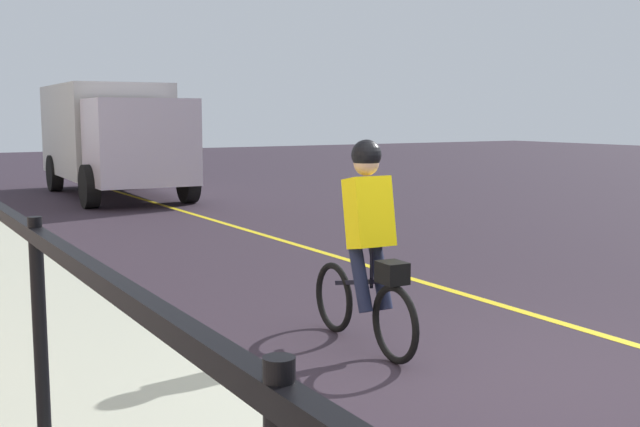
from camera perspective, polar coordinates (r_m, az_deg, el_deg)
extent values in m
plane|color=#2D232D|center=(6.28, 13.74, -11.77)|extent=(80.00, 80.00, 0.00)
torus|color=black|center=(7.28, 1.02, -6.21)|extent=(0.66, 0.10, 0.66)
torus|color=black|center=(6.41, 5.57, -8.14)|extent=(0.66, 0.10, 0.66)
cube|color=black|center=(6.78, 3.16, -5.07)|extent=(0.93, 0.09, 0.24)
cylinder|color=black|center=(6.62, 3.83, -4.05)|extent=(0.03, 0.03, 0.35)
cube|color=yellow|center=(6.59, 3.64, 0.08)|extent=(0.36, 0.38, 0.63)
sphere|color=tan|center=(6.59, 3.45, 3.76)|extent=(0.22, 0.22, 0.22)
sphere|color=black|center=(6.59, 3.45, 4.36)|extent=(0.26, 0.26, 0.26)
cylinder|color=#191E38|center=(6.61, 2.95, -4.51)|extent=(0.34, 0.14, 0.65)
cylinder|color=#191E38|center=(6.71, 4.43, -4.34)|extent=(0.34, 0.14, 0.65)
cube|color=black|center=(6.35, 5.37, -4.38)|extent=(0.25, 0.21, 0.18)
cube|color=#B6B3B0|center=(20.86, -15.63, 5.96)|extent=(4.86, 2.60, 2.30)
cube|color=#BFB3C6|center=(17.55, -13.11, 5.17)|extent=(1.91, 2.28, 1.90)
cylinder|color=black|center=(18.07, -9.71, 2.30)|extent=(0.97, 0.34, 0.96)
cylinder|color=black|center=(17.48, -16.69, 1.93)|extent=(0.97, 0.34, 0.96)
cylinder|color=black|center=(22.21, -13.32, 3.13)|extent=(0.97, 0.34, 0.96)
cylinder|color=black|center=(21.74, -19.03, 2.84)|extent=(0.97, 0.34, 0.96)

